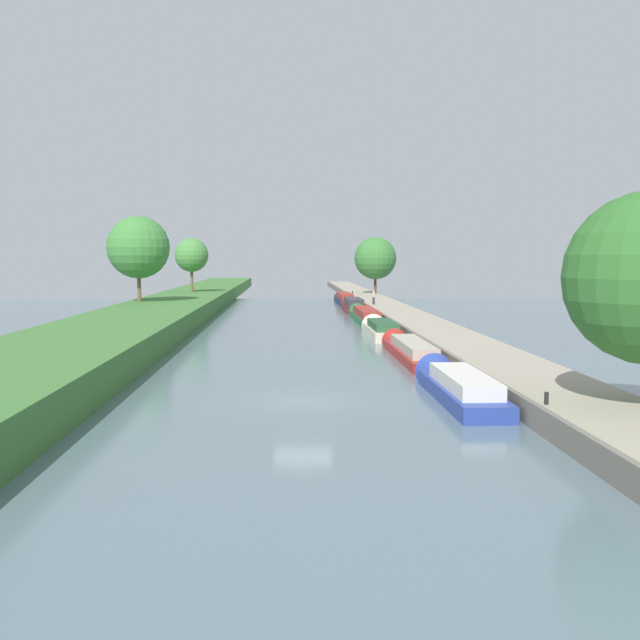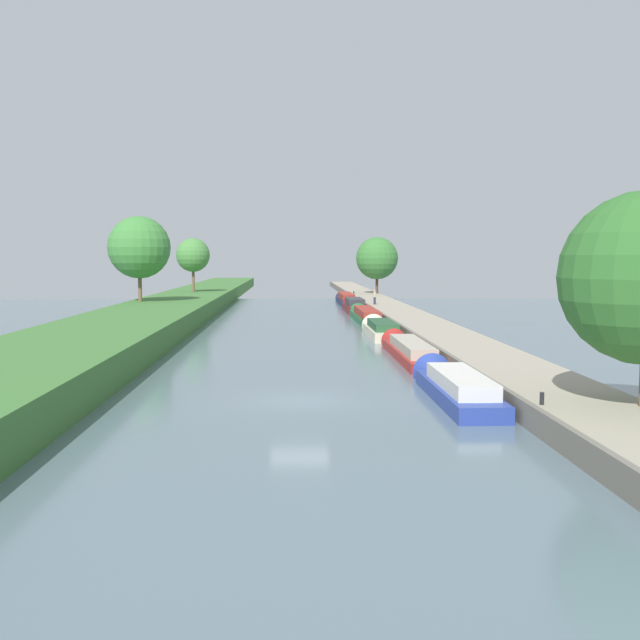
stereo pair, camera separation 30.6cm
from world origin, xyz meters
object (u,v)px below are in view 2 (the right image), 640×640
object	(u,v)px
mooring_bollard_near	(542,398)
mooring_bollard_far	(354,293)
narrowboat_blue	(454,386)
narrowboat_red	(408,350)
narrowboat_green	(365,315)
person_walking	(375,297)
narrowboat_maroon	(354,306)
narrowboat_navy	(346,299)
narrowboat_cream	(380,329)

from	to	relation	value
mooring_bollard_near	mooring_bollard_far	distance (m)	80.12
mooring_bollard_near	narrowboat_blue	bearing A→B (deg)	106.42
narrowboat_red	mooring_bollard_near	world-z (taller)	mooring_bollard_near
narrowboat_green	mooring_bollard_far	size ratio (longest dim) A/B	35.66
mooring_bollard_far	person_walking	bearing A→B (deg)	-88.98
narrowboat_red	narrowboat_maroon	world-z (taller)	narrowboat_maroon
narrowboat_blue	mooring_bollard_near	size ratio (longest dim) A/B	23.80
person_walking	narrowboat_red	bearing A→B (deg)	-93.25
narrowboat_blue	mooring_bollard_far	bearing A→B (deg)	88.59
narrowboat_red	mooring_bollard_near	distance (m)	19.57
narrowboat_red	narrowboat_navy	size ratio (longest dim) A/B	0.87
narrowboat_red	narrowboat_cream	bearing A→B (deg)	90.89
narrowboat_cream	person_walking	bearing A→B (deg)	84.64
narrowboat_maroon	mooring_bollard_near	bearing A→B (deg)	-88.29
narrowboat_cream	narrowboat_blue	bearing A→B (deg)	-89.74
person_walking	mooring_bollard_near	xyz separation A→B (m)	(-0.41, -57.28, -0.65)
narrowboat_red	narrowboat_green	size ratio (longest dim) A/B	0.84
narrowboat_blue	narrowboat_red	world-z (taller)	narrowboat_blue
narrowboat_maroon	narrowboat_cream	bearing A→B (deg)	-90.37
narrowboat_red	person_walking	world-z (taller)	person_walking
mooring_bollard_near	narrowboat_navy	bearing A→B (deg)	91.35
narrowboat_navy	mooring_bollard_far	size ratio (longest dim) A/B	34.36
person_walking	mooring_bollard_near	world-z (taller)	person_walking
narrowboat_blue	narrowboat_maroon	distance (m)	53.02
narrowboat_maroon	person_walking	xyz separation A→B (m)	(2.17, -1.94, 1.14)
narrowboat_blue	person_walking	size ratio (longest dim) A/B	6.45
narrowboat_cream	mooring_bollard_near	size ratio (longest dim) A/B	23.05
mooring_bollard_near	person_walking	bearing A→B (deg)	89.59
narrowboat_cream	narrowboat_green	world-z (taller)	narrowboat_cream
narrowboat_navy	mooring_bollard_near	distance (m)	72.93
narrowboat_blue	narrowboat_navy	world-z (taller)	narrowboat_navy
narrowboat_cream	narrowboat_navy	distance (m)	40.62
narrowboat_maroon	mooring_bollard_far	size ratio (longest dim) A/B	23.05
person_walking	narrowboat_navy	bearing A→B (deg)	97.73
person_walking	narrowboat_maroon	bearing A→B (deg)	138.32
narrowboat_red	narrowboat_cream	size ratio (longest dim) A/B	1.30
narrowboat_maroon	person_walking	size ratio (longest dim) A/B	6.25
narrowboat_blue	mooring_bollard_near	world-z (taller)	mooring_bollard_near
narrowboat_red	narrowboat_navy	xyz separation A→B (m)	(0.03, 53.43, 0.13)
narrowboat_maroon	mooring_bollard_near	xyz separation A→B (m)	(1.77, -59.22, 0.50)
narrowboat_green	mooring_bollard_far	world-z (taller)	mooring_bollard_far
narrowboat_green	person_walking	xyz separation A→B (m)	(2.16, 11.22, 1.23)
narrowboat_red	narrowboat_navy	bearing A→B (deg)	89.97
narrowboat_cream	mooring_bollard_near	world-z (taller)	narrowboat_cream
narrowboat_green	narrowboat_navy	distance (m)	26.85
narrowboat_maroon	mooring_bollard_near	size ratio (longest dim) A/B	23.05
mooring_bollard_near	narrowboat_maroon	bearing A→B (deg)	91.71
mooring_bollard_far	mooring_bollard_near	bearing A→B (deg)	-90.00
narrowboat_navy	person_walking	xyz separation A→B (m)	(2.12, -15.63, 1.16)
narrowboat_red	narrowboat_cream	xyz separation A→B (m)	(-0.20, 12.81, 0.04)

